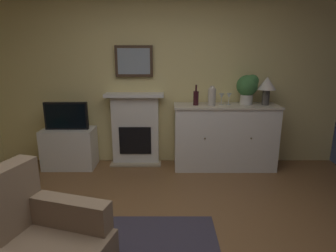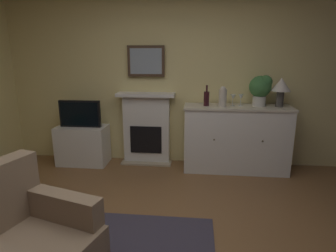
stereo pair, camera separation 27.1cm
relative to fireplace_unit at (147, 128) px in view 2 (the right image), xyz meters
name	(u,v)px [view 2 (the right image)]	position (x,y,z in m)	size (l,w,h in m)	color
wall_rear	(177,73)	(0.45, 0.13, 0.84)	(5.30, 0.06, 2.78)	#EAD68C
fireplace_unit	(147,128)	(0.00, 0.00, 0.00)	(0.87, 0.30, 1.10)	white
framed_picture	(146,61)	(0.00, 0.05, 1.01)	(0.55, 0.04, 0.45)	#473323
sideboard_cabinet	(236,139)	(1.33, -0.18, -0.07)	(1.50, 0.49, 0.95)	white
table_lamp	(281,87)	(1.89, -0.18, 0.68)	(0.26, 0.26, 0.40)	#4C4742
wine_bottle	(206,98)	(0.89, -0.19, 0.51)	(0.08, 0.08, 0.29)	#331419
wine_glass_left	(233,97)	(1.26, -0.17, 0.53)	(0.07, 0.07, 0.16)	silver
wine_glass_center	(241,97)	(1.37, -0.16, 0.53)	(0.07, 0.07, 0.16)	silver
vase_decorative	(223,97)	(1.11, -0.23, 0.54)	(0.11, 0.11, 0.28)	beige
tv_cabinet	(83,145)	(-0.97, -0.16, -0.25)	(0.75, 0.42, 0.59)	white
tv_set	(80,114)	(-0.98, -0.19, 0.25)	(0.62, 0.07, 0.40)	black
potted_plant_small	(261,88)	(1.64, -0.13, 0.66)	(0.30, 0.30, 0.43)	beige
armchair	(21,245)	(-0.43, -2.59, -0.17)	(0.99, 0.96, 0.92)	#8C7259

